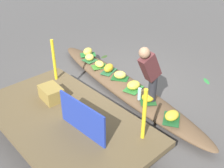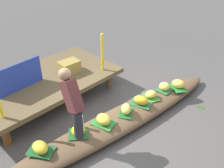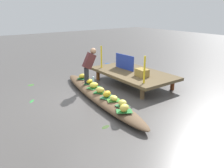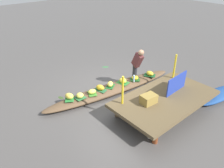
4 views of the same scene
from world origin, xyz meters
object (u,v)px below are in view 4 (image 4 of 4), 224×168
Objects in this scene: banana_bunch_0 at (135,78)px; vendor_person at (137,62)px; banana_bunch_6 at (69,96)px; moored_boat at (218,95)px; vendor_boat at (113,89)px; banana_bunch_7 at (100,88)px; banana_bunch_4 at (123,80)px; banana_bunch_2 at (80,95)px; market_banner at (177,84)px; banana_bunch_5 at (150,73)px; banana_bunch_3 at (92,92)px; banana_bunch_1 at (110,84)px; water_bottle at (134,79)px; produce_crate at (149,99)px.

vendor_person reaches higher than banana_bunch_0.
moored_boat is at bearing 144.78° from banana_bunch_6.
vendor_boat is 1.25m from vendor_person.
banana_bunch_7 is at bearing -35.80° from moored_boat.
banana_bunch_4 is at bearing 172.33° from banana_bunch_7.
banana_bunch_2 is (1.29, -0.09, 0.21)m from vendor_boat.
banana_bunch_2 is 1.70m from banana_bunch_4.
market_banner reaches higher than banana_bunch_0.
moored_boat is 6.72× the size of banana_bunch_5.
market_banner is (-1.84, 1.89, 0.44)m from banana_bunch_3.
banana_bunch_2 is at bearing 2.88° from vendor_boat.
banana_bunch_2 reaches higher than banana_bunch_3.
banana_bunch_1 is (2.55, -2.59, 0.23)m from moored_boat.
moored_boat is at bearing 134.47° from banana_bunch_1.
water_bottle reaches higher than banana_bunch_4.
banana_bunch_0 is 1.02m from banana_bunch_1.
vendor_boat is at bearing -64.92° from market_banner.
banana_bunch_5 is 2.11m from banana_bunch_7.
banana_bunch_4 is 0.30× the size of market_banner.
banana_bunch_1 is 1.03× the size of water_bottle.
banana_bunch_2 is 0.52× the size of produce_crate.
banana_bunch_1 is at bearing 170.69° from banana_bunch_6.
banana_bunch_1 is 0.75m from banana_bunch_3.
banana_bunch_2 is at bearing -57.07° from produce_crate.
moored_boat is at bearing 111.16° from banana_bunch_5.
water_bottle reaches higher than vendor_boat.
produce_crate is (-1.16, 1.80, 0.27)m from banana_bunch_2.
banana_bunch_3 is (0.85, -0.05, 0.20)m from vendor_boat.
banana_bunch_7 is at bearing 177.02° from banana_bunch_2.
vendor_person reaches higher than produce_crate.
banana_bunch_3 is at bearing -32.75° from moored_boat.
vendor_person reaches higher than banana_bunch_1.
produce_crate reaches higher than banana_bunch_1.
banana_bunch_1 is 1.70m from banana_bunch_5.
banana_bunch_5 is 0.25× the size of vendor_person.
banana_bunch_7 is at bearing 168.77° from banana_bunch_6.
banana_bunch_4 is (-0.41, 0.07, 0.22)m from vendor_boat.
banana_bunch_2 reaches higher than moored_boat.
moored_boat is 3.23m from banana_bunch_4.
banana_bunch_1 is at bearing -11.58° from banana_bunch_0.
vendor_boat is 17.08× the size of banana_bunch_7.
vendor_person is at bearing 166.54° from banana_bunch_1.
banana_bunch_5 is at bearing 171.58° from banana_bunch_3.
banana_bunch_6 reaches higher than moored_boat.
water_bottle reaches higher than moored_boat.
banana_bunch_0 is at bearing 172.40° from banana_bunch_3.
banana_bunch_1 reaches higher than banana_bunch_0.
banana_bunch_0 is 1.43m from banana_bunch_7.
produce_crate is at bearing 39.58° from banana_bunch_5.
market_banner is at bearing 139.72° from banana_bunch_2.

